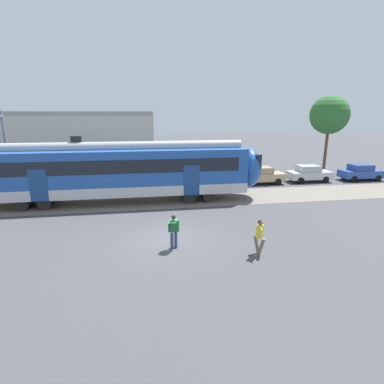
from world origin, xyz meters
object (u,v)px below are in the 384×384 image
pedestrian_yellow (259,235)px  parked_car_tan (262,175)px  parked_car_silver (309,173)px  parked_car_blue (361,172)px  pedestrian_green (174,229)px

pedestrian_yellow → parked_car_tan: pedestrian_yellow is taller
parked_car_silver → parked_car_blue: same height
pedestrian_green → parked_car_silver: 18.75m
pedestrian_yellow → pedestrian_green: bearing=161.4°
pedestrian_green → parked_car_blue: size_ratio=0.41×
pedestrian_green → parked_car_blue: bearing=32.4°
parked_car_tan → parked_car_blue: same height
parked_car_silver → parked_car_blue: (5.29, -0.20, 0.00)m
pedestrian_yellow → parked_car_silver: (10.32, 13.69, -0.18)m
pedestrian_green → parked_car_blue: (19.30, 12.24, -0.21)m
parked_car_silver → pedestrian_green: bearing=-138.4°
pedestrian_yellow → parked_car_tan: (5.59, 13.58, -0.18)m
parked_car_tan → parked_car_silver: bearing=1.3°
pedestrian_yellow → parked_car_blue: 20.63m
parked_car_blue → parked_car_silver: bearing=177.8°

